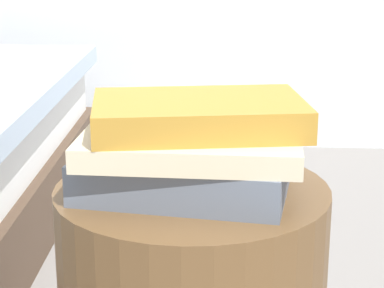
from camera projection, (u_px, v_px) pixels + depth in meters
book_slate at (186, 170)px, 0.98m from camera, size 0.30×0.25×0.05m
book_cream at (188, 142)px, 0.96m from camera, size 0.29×0.22×0.03m
book_ochre at (199, 115)px, 0.95m from camera, size 0.30×0.21×0.04m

